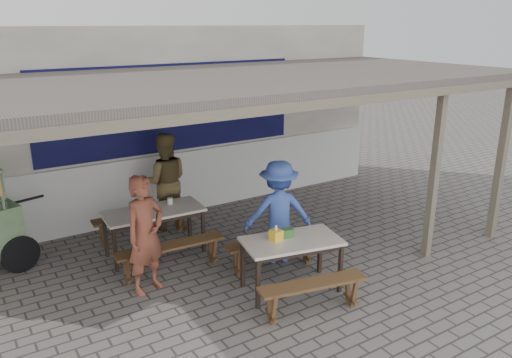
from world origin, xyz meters
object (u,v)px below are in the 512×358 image
Objects in this scene: condiment_jar at (170,201)px; condiment_bowl at (136,209)px; patron_street_side at (145,235)px; donation_box at (287,233)px; table_left at (154,215)px; table_right at (292,245)px; patron_wall_side at (165,181)px; bench_left_wall at (141,219)px; bench_right_street at (313,290)px; tissue_box at (276,235)px; patron_right_table at (278,212)px; bench_right_wall at (273,248)px; bench_left_street at (171,251)px.

condiment_bowl is at bearing 179.34° from condiment_jar.
patron_street_side reaches higher than condiment_bowl.
table_left is at bearing 121.00° from donation_box.
donation_box is at bearing 104.12° from table_right.
bench_left_wall is at bearing 40.92° from patron_wall_side.
condiment_jar reaches higher than bench_right_street.
patron_wall_side is (1.08, 1.93, 0.04)m from patron_street_side.
tissue_box reaches higher than condiment_bowl.
patron_right_table is at bearing 63.05° from donation_box.
patron_right_table reaches higher than condiment_bowl.
bench_right_wall is 10.05× the size of tissue_box.
condiment_jar is at bearing 115.83° from bench_right_street.
patron_street_side is at bearing -126.37° from condiment_jar.
patron_wall_side reaches higher than bench_right_street.
bench_right_street is 1.00× the size of bench_right_wall.
table_right reaches higher than bench_right_street.
bench_right_wall is (0.14, 0.65, -0.33)m from table_right.
table_right is 6.52× the size of condiment_bowl.
patron_wall_side is 12.11× the size of tissue_box.
patron_right_table is at bearing -37.28° from condiment_bowl.
bench_left_street is (-0.03, -0.71, -0.33)m from table_left.
bench_right_wall is at bearing -44.33° from table_left.
bench_right_street is (1.03, -2.70, -0.34)m from table_left.
bench_right_street is 10.05× the size of tissue_box.
condiment_jar is (0.30, -0.59, 0.46)m from bench_left_wall.
bench_left_street is 1.51m from bench_right_wall.
bench_right_wall is at bearing 75.32° from donation_box.
table_right is 1.98m from patron_street_side.
bench_left_street is at bearing -90.00° from table_left.
condiment_bowl is (-1.26, 2.83, 0.44)m from bench_right_street.
condiment_jar is (-1.20, 1.34, -0.00)m from patron_right_table.
tissue_box is at bearing -52.96° from patron_street_side.
table_left is at bearing 144.74° from bench_right_wall.
condiment_bowl is (-0.26, -0.58, 0.43)m from bench_left_wall.
bench_right_street is at bearing -68.39° from patron_street_side.
condiment_jar is at bearing 69.13° from bench_left_street.
patron_street_side is at bearing -103.40° from condiment_bowl.
bench_left_wall is at bearing 113.09° from donation_box.
bench_left_wall is 1.13× the size of bench_right_street.
patron_street_side is 1.17m from condiment_bowl.
bench_right_street is at bearing -65.92° from condiment_bowl.
bench_right_wall is 14.25× the size of condiment_jar.
patron_right_table is at bearing 133.29° from patron_wall_side.
bench_right_street is 6.55× the size of condiment_bowl.
table_left is 2.91m from bench_right_street.
patron_street_side is (-0.50, -1.01, 0.15)m from table_left.
bench_left_wall is at bearing 90.00° from bench_left_street.
table_left is 0.94× the size of patron_street_side.
patron_street_side is (-1.67, 1.05, 0.16)m from table_right.
patron_street_side is at bearing 147.65° from tissue_box.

